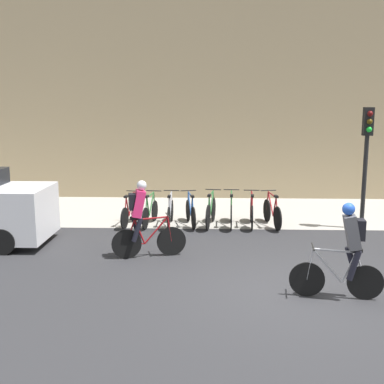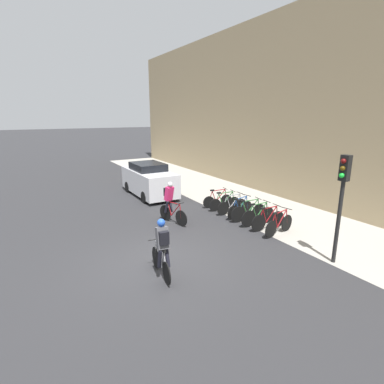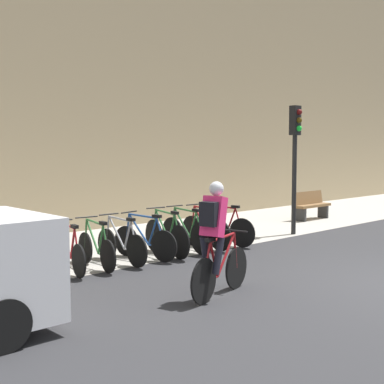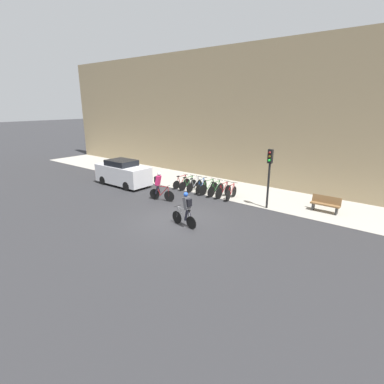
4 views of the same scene
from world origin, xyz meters
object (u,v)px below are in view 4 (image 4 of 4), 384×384
at_px(cyclist_pink, 159,185).
at_px(parked_bike_4, 208,188).
at_px(parked_bike_1, 188,184).
at_px(parked_bike_3, 201,187).
at_px(parked_bike_5, 216,189).
at_px(traffic_light_pole, 269,168).
at_px(parked_bike_6, 223,191).
at_px(parked_car, 123,173).
at_px(parked_bike_2, 195,185).
at_px(parked_bike_0, 181,183).
at_px(bench, 325,204).
at_px(cyclist_grey, 186,209).
at_px(parked_bike_7, 231,193).

relative_size(cyclist_pink, parked_bike_4, 1.02).
height_order(parked_bike_1, parked_bike_3, parked_bike_3).
xyz_separation_m(cyclist_pink, parked_bike_5, (2.16, 2.99, -0.53)).
height_order(cyclist_pink, parked_bike_3, cyclist_pink).
bearing_deg(cyclist_pink, traffic_light_pole, 25.65).
distance_m(parked_bike_6, parked_car, 7.64).
bearing_deg(parked_bike_4, parked_bike_2, -179.96).
relative_size(parked_bike_3, parked_bike_5, 0.95).
distance_m(parked_bike_0, parked_bike_3, 1.75).
xyz_separation_m(parked_bike_0, parked_bike_4, (2.33, 0.00, 0.04)).
distance_m(parked_bike_2, traffic_light_pole, 5.75).
distance_m(parked_bike_0, traffic_light_pole, 6.86).
relative_size(parked_bike_4, bench, 1.14).
xyz_separation_m(cyclist_grey, parked_bike_2, (-3.56, 5.20, -0.56)).
relative_size(cyclist_pink, parked_bike_0, 1.15).
height_order(parked_bike_3, parked_bike_6, parked_bike_6).
bearing_deg(parked_bike_4, cyclist_pink, -117.75).
xyz_separation_m(parked_bike_4, parked_bike_7, (1.75, -0.00, -0.01)).
relative_size(parked_bike_2, parked_bike_5, 0.97).
xyz_separation_m(parked_bike_1, bench, (8.78, 1.18, 0.08)).
relative_size(parked_bike_2, parked_bike_6, 1.00).
xyz_separation_m(cyclist_grey, parked_bike_0, (-4.73, 5.20, -0.57)).
bearing_deg(cyclist_grey, parked_bike_1, 128.57).
height_order(cyclist_pink, parked_bike_4, cyclist_pink).
bearing_deg(bench, parked_bike_3, -171.18).
bearing_deg(parked_bike_7, parked_bike_4, 179.99).
bearing_deg(parked_bike_3, parked_bike_7, 0.00).
bearing_deg(parked_bike_7, parked_bike_5, 179.96).
height_order(parked_bike_0, parked_bike_5, parked_bike_5).
bearing_deg(parked_bike_7, traffic_light_pole, -4.64).
height_order(parked_bike_0, parked_bike_2, parked_bike_2).
height_order(parked_bike_5, bench, parked_bike_5).
bearing_deg(parked_bike_7, parked_car, -165.53).
relative_size(parked_bike_3, parked_bike_7, 0.96).
xyz_separation_m(parked_bike_3, parked_bike_4, (0.58, 0.00, 0.02)).
distance_m(cyclist_pink, parked_bike_5, 3.73).
distance_m(parked_bike_5, parked_bike_6, 0.58).
bearing_deg(parked_bike_1, parked_bike_6, 0.04).
relative_size(parked_bike_0, traffic_light_pole, 0.46).
relative_size(parked_bike_7, bench, 1.11).
bearing_deg(parked_bike_2, parked_bike_1, -179.97).
bearing_deg(parked_bike_3, cyclist_grey, -60.21).
xyz_separation_m(parked_bike_1, parked_bike_2, (0.58, 0.00, 0.01)).
bearing_deg(parked_bike_5, parked_bike_3, -179.95).
xyz_separation_m(cyclist_grey, parked_bike_3, (-2.98, 5.20, -0.55)).
distance_m(cyclist_grey, parked_bike_1, 6.68).
bearing_deg(bench, cyclist_grey, -125.98).
distance_m(traffic_light_pole, parked_car, 10.67).
xyz_separation_m(parked_bike_5, parked_car, (-6.76, -2.05, 0.48)).
distance_m(cyclist_grey, bench, 7.91).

